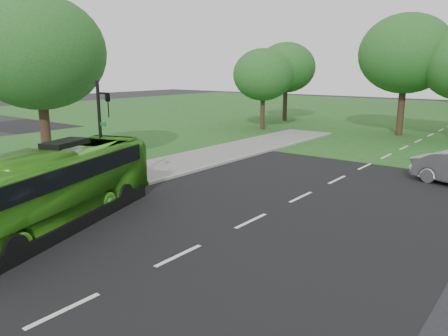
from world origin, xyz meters
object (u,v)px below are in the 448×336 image
bus (50,189)px  traffic_light (102,130)px  tree_side_near (38,53)px  tree_park_b (406,54)px  tree_park_f (286,68)px  tree_park_a (263,75)px

bus → traffic_light: bearing=94.5°
bus → traffic_light: traffic_light is taller
tree_side_near → bus: size_ratio=0.94×
traffic_light → tree_park_b: bearing=99.9°
bus → tree_park_f: bearing=87.8°
tree_park_a → bus: size_ratio=0.74×
tree_park_a → tree_park_f: (-1.92, 7.61, 0.66)m
tree_park_f → tree_side_near: bearing=-86.5°
tree_side_near → tree_park_a: bearing=89.7°
tree_side_near → bus: 11.00m
traffic_light → tree_park_f: bearing=125.5°
tree_park_f → bus: size_ratio=0.84×
tree_park_a → tree_park_b: bearing=18.8°
traffic_light → tree_park_a: bearing=125.9°
tree_park_b → tree_side_near: tree_park_b is taller
tree_park_f → tree_side_near: size_ratio=0.89×
tree_park_a → bus: (8.32, -27.14, -3.72)m
traffic_light → bus: bearing=-46.9°
tree_park_f → traffic_light: (8.70, -31.16, -2.76)m
tree_park_b → tree_park_f: 14.07m
tree_park_f → traffic_light: 32.47m
tree_park_a → traffic_light: 24.60m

